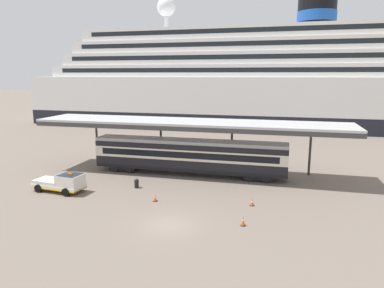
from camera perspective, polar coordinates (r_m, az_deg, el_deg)
name	(u,v)px	position (r m, az deg, el deg)	size (l,w,h in m)	color
ground_plane	(169,225)	(27.93, -3.80, -13.00)	(400.00, 400.00, 0.00)	#706359
cruise_ship	(333,81)	(83.28, 21.92, 9.45)	(135.38, 23.25, 29.31)	black
platform_canopy	(190,123)	(40.19, -0.38, 3.43)	(36.11, 6.28, 6.24)	#B5B5B5
train_carriage	(189,155)	(40.46, -0.52, -1.83)	(22.22, 2.81, 4.11)	black
service_truck	(63,182)	(37.14, -20.28, -5.85)	(5.38, 2.66, 2.02)	silver
traffic_cone_near	(252,202)	(31.98, 9.73, -9.32)	(0.36, 0.36, 0.64)	black
traffic_cone_mid	(243,221)	(27.89, 8.31, -12.29)	(0.36, 0.36, 0.77)	black
traffic_cone_far	(155,198)	(32.74, -6.04, -8.68)	(0.36, 0.36, 0.68)	black
quay_bollard	(137,183)	(36.65, -9.01, -6.27)	(0.48, 0.48, 0.96)	black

